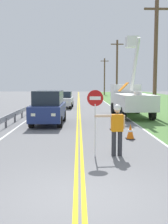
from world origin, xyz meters
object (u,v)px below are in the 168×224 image
object	(u,v)px
flagger_worker	(117,127)
traffic_cone_lead	(130,132)
utility_pole_mid	(117,69)
traffic_cone_mid	(114,124)
utility_bucket_truck	(130,98)
oncoming_suv_nearest	(49,107)
utility_pole_far	(104,76)
oncoming_sedan_second	(63,100)
stop_sign_paddle	(95,108)
utility_pole_near	(156,58)

from	to	relation	value
flagger_worker	traffic_cone_lead	bearing A→B (deg)	70.64
utility_pole_mid	traffic_cone_mid	xyz separation A→B (m)	(-3.63, -25.36, -4.20)
flagger_worker	traffic_cone_mid	bearing A→B (deg)	83.88
utility_bucket_truck	traffic_cone_mid	world-z (taller)	utility_bucket_truck
oncoming_suv_nearest	utility_pole_far	bearing A→B (deg)	80.21
oncoming_sedan_second	traffic_cone_mid	xyz separation A→B (m)	(3.51, -13.70, -0.50)
stop_sign_paddle	oncoming_suv_nearest	world-z (taller)	stop_sign_paddle
utility_pole_near	traffic_cone_lead	world-z (taller)	utility_pole_near
oncoming_sedan_second	utility_pole_far	bearing A→B (deg)	77.31
utility_pole_mid	utility_pole_far	world-z (taller)	utility_pole_mid
traffic_cone_lead	oncoming_sedan_second	bearing A→B (deg)	103.61
oncoming_sedan_second	traffic_cone_mid	bearing A→B (deg)	-75.64
oncoming_suv_nearest	utility_pole_mid	xyz separation A→B (m)	(7.43, 23.21, 3.48)
utility_bucket_truck	utility_pole_far	xyz separation A→B (m)	(1.66, 39.51, 2.71)
traffic_cone_mid	utility_pole_near	bearing A→B (deg)	54.34
stop_sign_paddle	oncoming_suv_nearest	bearing A→B (deg)	107.35
oncoming_sedan_second	traffic_cone_mid	size ratio (longest dim) A/B	5.95
utility_pole_near	utility_pole_far	size ratio (longest dim) A/B	1.06
flagger_worker	traffic_cone_lead	xyz separation A→B (m)	(1.04, 2.96, -0.71)
utility_bucket_truck	oncoming_sedan_second	size ratio (longest dim) A/B	1.65
stop_sign_paddle	oncoming_sedan_second	size ratio (longest dim) A/B	0.56
utility_pole_mid	traffic_cone_lead	world-z (taller)	utility_pole_mid
stop_sign_paddle	utility_pole_mid	distance (m)	31.54
utility_pole_mid	utility_pole_near	bearing A→B (deg)	-90.03
flagger_worker	utility_pole_far	bearing A→B (deg)	85.18
traffic_cone_lead	stop_sign_paddle	bearing A→B (deg)	-120.75
utility_bucket_truck	flagger_worker	bearing A→B (deg)	-102.64
flagger_worker	traffic_cone_mid	size ratio (longest dim) A/B	2.61
traffic_cone_lead	utility_pole_near	bearing A→B (deg)	67.47
utility_pole_near	traffic_cone_lead	size ratio (longest dim) A/B	12.00
utility_pole_near	utility_pole_far	world-z (taller)	utility_pole_near
stop_sign_paddle	traffic_cone_lead	size ratio (longest dim) A/B	3.33
oncoming_sedan_second	utility_pole_near	distance (m)	11.76
stop_sign_paddle	oncoming_sedan_second	bearing A→B (deg)	96.32
flagger_worker	utility_pole_near	distance (m)	11.91
oncoming_suv_nearest	utility_pole_near	distance (m)	8.63
oncoming_suv_nearest	flagger_worker	bearing A→B (deg)	-67.49
flagger_worker	utility_pole_near	size ratio (longest dim) A/B	0.22
utility_bucket_truck	traffic_cone_mid	bearing A→B (deg)	-108.05
oncoming_suv_nearest	traffic_cone_mid	distance (m)	4.43
oncoming_suv_nearest	traffic_cone_mid	bearing A→B (deg)	-29.49
stop_sign_paddle	traffic_cone_mid	distance (m)	5.98
oncoming_sedan_second	traffic_cone_lead	size ratio (longest dim) A/B	5.95
flagger_worker	oncoming_sedan_second	bearing A→B (deg)	98.58
utility_pole_near	utility_pole_far	xyz separation A→B (m)	(0.13, 40.87, -0.24)
utility_bucket_truck	traffic_cone_lead	world-z (taller)	utility_bucket_truck
utility_pole_near	traffic_cone_lead	distance (m)	9.23
oncoming_suv_nearest	utility_pole_far	distance (m)	44.52
utility_pole_near	traffic_cone_mid	bearing A→B (deg)	-125.66
flagger_worker	utility_bucket_truck	distance (m)	12.30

